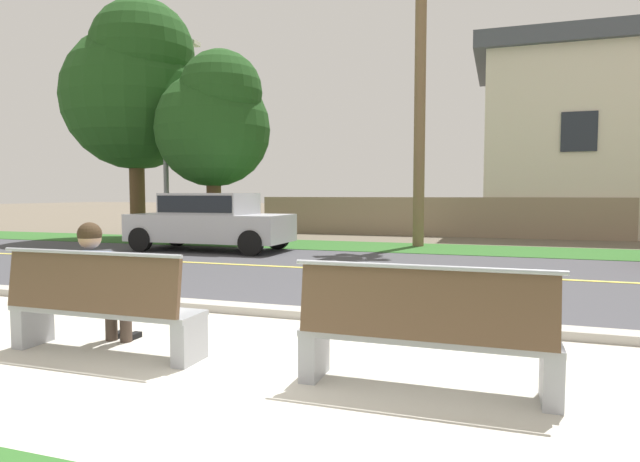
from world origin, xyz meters
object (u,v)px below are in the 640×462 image
at_px(car_silver_near, 210,219).
at_px(streetlamp, 169,116).
at_px(bench_left, 101,308).
at_px(shade_tree_left, 215,120).
at_px(shade_tree_far_left, 137,88).
at_px(bench_right, 424,334).
at_px(seated_person_blue, 98,281).

relative_size(car_silver_near, streetlamp, 0.62).
height_order(bench_left, shade_tree_left, shade_tree_left).
xyz_separation_m(streetlamp, shade_tree_far_left, (-1.37, 0.25, 1.03)).
xyz_separation_m(shade_tree_far_left, shade_tree_left, (3.22, -0.60, -1.28)).
xyz_separation_m(bench_right, streetlamp, (-9.48, 10.72, 3.51)).
xyz_separation_m(bench_right, seated_person_blue, (-3.16, 0.17, 0.21)).
relative_size(bench_right, shade_tree_far_left, 0.25).
height_order(seated_person_blue, shade_tree_far_left, shade_tree_far_left).
distance_m(bench_left, shade_tree_left, 11.83).
relative_size(seated_person_blue, streetlamp, 0.18).
distance_m(seated_person_blue, shade_tree_far_left, 13.95).
xyz_separation_m(streetlamp, shade_tree_left, (1.85, -0.34, -0.25)).
relative_size(seated_person_blue, shade_tree_far_left, 0.16).
relative_size(bench_right, shade_tree_left, 0.34).
distance_m(bench_right, streetlamp, 14.74).
distance_m(bench_left, streetlamp, 13.02).
relative_size(bench_right, car_silver_near, 0.45).
bearing_deg(bench_right, shade_tree_left, 126.33).
relative_size(streetlamp, shade_tree_left, 1.21).
height_order(bench_left, seated_person_blue, seated_person_blue).
height_order(seated_person_blue, streetlamp, streetlamp).
bearing_deg(shade_tree_far_left, car_silver_near, -30.48).
relative_size(car_silver_near, shade_tree_left, 0.75).
bearing_deg(shade_tree_far_left, shade_tree_left, -10.55).
xyz_separation_m(car_silver_near, shade_tree_left, (-0.82, 1.78, 2.87)).
bearing_deg(shade_tree_left, bench_right, -53.67).
height_order(seated_person_blue, car_silver_near, car_silver_near).
distance_m(shade_tree_far_left, shade_tree_left, 3.51).
height_order(bench_left, bench_right, same).
xyz_separation_m(seated_person_blue, car_silver_near, (-3.65, 8.43, 0.18)).
bearing_deg(shade_tree_left, car_silver_near, -65.23).
xyz_separation_m(seated_person_blue, shade_tree_far_left, (-7.69, 10.80, 4.33)).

